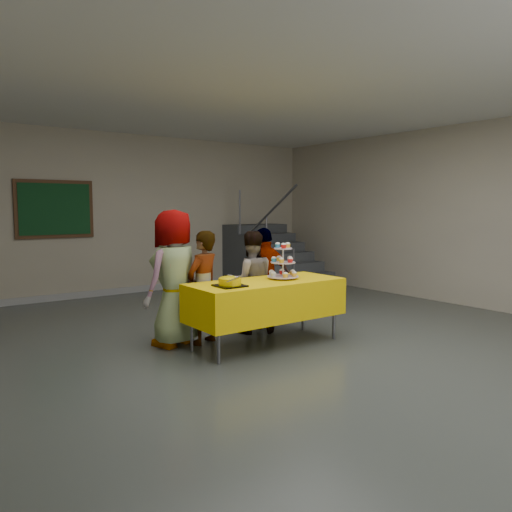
{
  "coord_description": "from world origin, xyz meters",
  "views": [
    {
      "loc": [
        -3.64,
        -4.04,
        1.64
      ],
      "look_at": [
        -0.12,
        0.79,
        1.05
      ],
      "focal_mm": 35.0,
      "sensor_mm": 36.0,
      "label": 1
    }
  ],
  "objects_px": {
    "schoolchild_b": "(203,287)",
    "noticeboard": "(55,209)",
    "cupcake_stand": "(283,265)",
    "staircase": "(271,262)",
    "schoolchild_a": "(174,278)",
    "bake_table": "(266,299)",
    "schoolchild_c": "(251,282)",
    "schoolchild_d": "(265,278)",
    "bear_cake": "(230,281)"
  },
  "relations": [
    {
      "from": "cupcake_stand",
      "to": "noticeboard",
      "type": "height_order",
      "value": "noticeboard"
    },
    {
      "from": "bake_table",
      "to": "schoolchild_b",
      "type": "bearing_deg",
      "value": 137.79
    },
    {
      "from": "schoolchild_a",
      "to": "staircase",
      "type": "xyz_separation_m",
      "value": [
        3.69,
        2.89,
        -0.32
      ]
    },
    {
      "from": "cupcake_stand",
      "to": "schoolchild_a",
      "type": "bearing_deg",
      "value": 151.29
    },
    {
      "from": "schoolchild_b",
      "to": "schoolchild_d",
      "type": "xyz_separation_m",
      "value": [
        1.08,
        0.19,
        0.0
      ]
    },
    {
      "from": "bake_table",
      "to": "schoolchild_c",
      "type": "distance_m",
      "value": 0.64
    },
    {
      "from": "schoolchild_a",
      "to": "noticeboard",
      "type": "height_order",
      "value": "noticeboard"
    },
    {
      "from": "bear_cake",
      "to": "schoolchild_d",
      "type": "bearing_deg",
      "value": 36.14
    },
    {
      "from": "schoolchild_b",
      "to": "cupcake_stand",
      "type": "bearing_deg",
      "value": 127.21
    },
    {
      "from": "schoolchild_a",
      "to": "bear_cake",
      "type": "bearing_deg",
      "value": 91.75
    },
    {
      "from": "bear_cake",
      "to": "noticeboard",
      "type": "relative_size",
      "value": 0.28
    },
    {
      "from": "bear_cake",
      "to": "schoolchild_b",
      "type": "relative_size",
      "value": 0.26
    },
    {
      "from": "cupcake_stand",
      "to": "schoolchild_c",
      "type": "distance_m",
      "value": 0.64
    },
    {
      "from": "bake_table",
      "to": "noticeboard",
      "type": "xyz_separation_m",
      "value": [
        -1.25,
        4.37,
        1.04
      ]
    },
    {
      "from": "schoolchild_b",
      "to": "noticeboard",
      "type": "xyz_separation_m",
      "value": [
        -0.69,
        3.86,
        0.92
      ]
    },
    {
      "from": "bear_cake",
      "to": "schoolchild_b",
      "type": "bearing_deg",
      "value": 89.28
    },
    {
      "from": "schoolchild_b",
      "to": "staircase",
      "type": "height_order",
      "value": "staircase"
    },
    {
      "from": "staircase",
      "to": "schoolchild_b",
      "type": "bearing_deg",
      "value": -138.12
    },
    {
      "from": "schoolchild_d",
      "to": "schoolchild_b",
      "type": "bearing_deg",
      "value": 16.93
    },
    {
      "from": "schoolchild_b",
      "to": "schoolchild_d",
      "type": "bearing_deg",
      "value": 167.72
    },
    {
      "from": "schoolchild_b",
      "to": "schoolchild_c",
      "type": "bearing_deg",
      "value": 164.08
    },
    {
      "from": "cupcake_stand",
      "to": "schoolchild_c",
      "type": "height_order",
      "value": "schoolchild_c"
    },
    {
      "from": "cupcake_stand",
      "to": "noticeboard",
      "type": "distance_m",
      "value": 4.66
    },
    {
      "from": "schoolchild_a",
      "to": "staircase",
      "type": "bearing_deg",
      "value": -162.61
    },
    {
      "from": "schoolchild_b",
      "to": "staircase",
      "type": "bearing_deg",
      "value": -160.43
    },
    {
      "from": "schoolchild_b",
      "to": "schoolchild_c",
      "type": "distance_m",
      "value": 0.77
    },
    {
      "from": "schoolchild_d",
      "to": "noticeboard",
      "type": "xyz_separation_m",
      "value": [
        -1.77,
        3.67,
        0.92
      ]
    },
    {
      "from": "bake_table",
      "to": "cupcake_stand",
      "type": "relative_size",
      "value": 4.22
    },
    {
      "from": "bake_table",
      "to": "schoolchild_c",
      "type": "xyz_separation_m",
      "value": [
        0.2,
        0.59,
        0.11
      ]
    },
    {
      "from": "noticeboard",
      "to": "staircase",
      "type": "bearing_deg",
      "value": -11.62
    },
    {
      "from": "schoolchild_b",
      "to": "bake_table",
      "type": "bearing_deg",
      "value": 115.48
    },
    {
      "from": "bake_table",
      "to": "staircase",
      "type": "height_order",
      "value": "staircase"
    },
    {
      "from": "bake_table",
      "to": "bear_cake",
      "type": "distance_m",
      "value": 0.64
    },
    {
      "from": "bear_cake",
      "to": "staircase",
      "type": "height_order",
      "value": "staircase"
    },
    {
      "from": "bear_cake",
      "to": "schoolchild_c",
      "type": "relative_size",
      "value": 0.27
    },
    {
      "from": "schoolchild_c",
      "to": "schoolchild_a",
      "type": "bearing_deg",
      "value": 20.22
    },
    {
      "from": "schoolchild_d",
      "to": "staircase",
      "type": "height_order",
      "value": "staircase"
    },
    {
      "from": "bake_table",
      "to": "schoolchild_b",
      "type": "height_order",
      "value": "schoolchild_b"
    },
    {
      "from": "schoolchild_b",
      "to": "schoolchild_a",
      "type": "bearing_deg",
      "value": -45.97
    },
    {
      "from": "cupcake_stand",
      "to": "schoolchild_b",
      "type": "relative_size",
      "value": 0.33
    },
    {
      "from": "schoolchild_a",
      "to": "schoolchild_b",
      "type": "bearing_deg",
      "value": 135.64
    },
    {
      "from": "bake_table",
      "to": "bear_cake",
      "type": "relative_size",
      "value": 5.25
    },
    {
      "from": "bake_table",
      "to": "cupcake_stand",
      "type": "distance_m",
      "value": 0.47
    },
    {
      "from": "schoolchild_a",
      "to": "schoolchild_b",
      "type": "height_order",
      "value": "schoolchild_a"
    },
    {
      "from": "schoolchild_d",
      "to": "noticeboard",
      "type": "height_order",
      "value": "noticeboard"
    },
    {
      "from": "schoolchild_a",
      "to": "schoolchild_b",
      "type": "xyz_separation_m",
      "value": [
        0.31,
        -0.14,
        -0.13
      ]
    },
    {
      "from": "schoolchild_a",
      "to": "schoolchild_d",
      "type": "bearing_deg",
      "value": 161.52
    },
    {
      "from": "bear_cake",
      "to": "schoolchild_a",
      "type": "distance_m",
      "value": 0.8
    },
    {
      "from": "schoolchild_a",
      "to": "staircase",
      "type": "relative_size",
      "value": 0.67
    },
    {
      "from": "noticeboard",
      "to": "schoolchild_c",
      "type": "bearing_deg",
      "value": -68.99
    }
  ]
}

